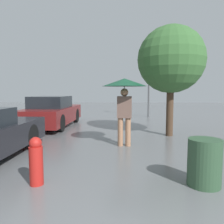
# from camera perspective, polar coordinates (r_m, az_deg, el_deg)

# --- Properties ---
(pedestrian) EXTENTS (1.24, 1.24, 1.91)m
(pedestrian) POSITION_cam_1_polar(r_m,az_deg,el_deg) (6.12, 3.27, 5.72)
(pedestrian) COLOR #9E7051
(pedestrian) RESTS_ON ground_plane
(parked_car_farthest) EXTENTS (1.67, 4.19, 1.34)m
(parked_car_farthest) POSITION_cam_1_polar(r_m,az_deg,el_deg) (10.00, -15.32, -0.07)
(parked_car_farthest) COLOR maroon
(parked_car_farthest) RESTS_ON ground_plane
(tree) EXTENTS (2.28, 2.28, 3.77)m
(tree) POSITION_cam_1_polar(r_m,az_deg,el_deg) (7.89, 15.16, 12.98)
(tree) COLOR #473323
(tree) RESTS_ON ground_plane
(street_lamp) EXTENTS (0.39, 0.39, 3.90)m
(street_lamp) POSITION_cam_1_polar(r_m,az_deg,el_deg) (13.44, 9.68, 10.93)
(street_lamp) COLOR #515456
(street_lamp) RESTS_ON ground_plane
(trash_bin) EXTENTS (0.54, 0.54, 0.78)m
(trash_bin) POSITION_cam_1_polar(r_m,az_deg,el_deg) (3.98, 22.98, -12.03)
(trash_bin) COLOR #2D4C33
(trash_bin) RESTS_ON ground_plane
(fire_hydrant) EXTENTS (0.23, 0.23, 0.81)m
(fire_hydrant) POSITION_cam_1_polar(r_m,az_deg,el_deg) (3.91, -19.22, -12.02)
(fire_hydrant) COLOR #B21E19
(fire_hydrant) RESTS_ON ground_plane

